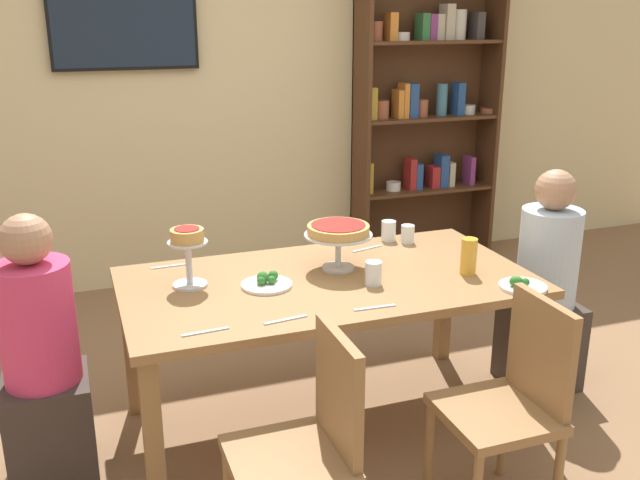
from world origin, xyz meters
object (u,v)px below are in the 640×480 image
at_px(diner_head_west, 43,370).
at_px(water_glass_clear_spare, 373,273).
at_px(personal_pizza_stand, 188,246).
at_px(cutlery_fork_far, 375,308).
at_px(cutlery_knife_far, 205,332).
at_px(cutlery_spare_fork, 286,320).
at_px(bookshelf, 424,113).
at_px(beer_glass_amber_tall, 469,256).
at_px(television, 124,26).
at_px(water_glass_clear_near, 389,231).
at_px(diner_head_east, 544,296).
at_px(dining_table, 328,295).
at_px(deep_dish_pizza_stand, 338,233).
at_px(salad_plate_far_diner, 522,285).
at_px(chair_near_right, 512,398).
at_px(water_glass_clear_far, 408,234).
at_px(chair_near_left, 308,442).
at_px(cutlery_knife_near, 170,266).
at_px(cutlery_fork_near, 367,249).
at_px(salad_plate_near_diner, 267,283).

distance_m(diner_head_west, water_glass_clear_spare, 1.42).
relative_size(personal_pizza_stand, cutlery_fork_far, 1.45).
height_order(cutlery_knife_far, cutlery_spare_fork, same).
relative_size(bookshelf, beer_glass_amber_tall, 13.24).
relative_size(television, water_glass_clear_near, 8.97).
xyz_separation_m(diner_head_east, cutlery_spare_fork, (-1.49, -0.36, 0.25)).
xyz_separation_m(television, water_glass_clear_near, (1.10, -1.70, -0.99)).
xyz_separation_m(water_glass_clear_near, water_glass_clear_spare, (-0.33, -0.55, 0.00)).
bearing_deg(dining_table, deep_dish_pizza_stand, 48.56).
distance_m(deep_dish_pizza_stand, beer_glass_amber_tall, 0.60).
bearing_deg(deep_dish_pizza_stand, dining_table, -131.44).
height_order(salad_plate_far_diner, water_glass_clear_spare, water_glass_clear_spare).
bearing_deg(chair_near_right, dining_table, 29.84).
relative_size(water_glass_clear_spare, cutlery_spare_fork, 0.59).
height_order(television, water_glass_clear_far, television).
height_order(diner_head_west, chair_near_left, diner_head_west).
bearing_deg(cutlery_knife_near, water_glass_clear_near, 178.60).
distance_m(dining_table, diner_head_west, 1.23).
relative_size(bookshelf, diner_head_west, 1.92).
bearing_deg(cutlery_fork_far, cutlery_spare_fork, -179.14).
height_order(diner_head_west, salad_plate_far_diner, diner_head_west).
distance_m(deep_dish_pizza_stand, cutlery_fork_near, 0.36).
xyz_separation_m(diner_head_east, water_glass_clear_spare, (-1.02, -0.13, 0.30)).
bearing_deg(cutlery_knife_far, cutlery_fork_far, -4.45).
bearing_deg(water_glass_clear_spare, chair_near_right, -65.96).
bearing_deg(cutlery_spare_fork, chair_near_left, -104.65).
distance_m(dining_table, water_glass_clear_near, 0.65).
height_order(dining_table, cutlery_spare_fork, cutlery_spare_fork).
bearing_deg(salad_plate_near_diner, water_glass_clear_far, 21.91).
bearing_deg(water_glass_clear_near, chair_near_right, -91.73).
distance_m(television, cutlery_knife_far, 2.68).
height_order(deep_dish_pizza_stand, cutlery_knife_far, deep_dish_pizza_stand).
bearing_deg(chair_near_left, beer_glass_amber_tall, -56.96).
xyz_separation_m(personal_pizza_stand, cutlery_fork_near, (0.92, 0.20, -0.18)).
relative_size(beer_glass_amber_tall, cutlery_spare_fork, 0.93).
distance_m(water_glass_clear_far, cutlery_knife_far, 1.38).
distance_m(personal_pizza_stand, cutlery_spare_fork, 0.59).
height_order(salad_plate_near_diner, water_glass_clear_near, water_glass_clear_near).
height_order(dining_table, beer_glass_amber_tall, beer_glass_amber_tall).
bearing_deg(bookshelf, salad_plate_near_diner, -131.89).
bearing_deg(salad_plate_far_diner, diner_head_east, 41.56).
height_order(diner_head_west, deep_dish_pizza_stand, diner_head_west).
bearing_deg(water_glass_clear_spare, personal_pizza_stand, 161.32).
xyz_separation_m(television, deep_dish_pizza_stand, (0.70, -2.01, -0.87)).
bearing_deg(cutlery_fork_far, water_glass_clear_spare, 69.77).
xyz_separation_m(cutlery_knife_near, cutlery_fork_far, (0.70, -0.77, 0.00)).
bearing_deg(water_glass_clear_near, salad_plate_near_diner, -152.06).
xyz_separation_m(water_glass_clear_far, cutlery_knife_far, (-1.19, -0.71, -0.04)).
bearing_deg(water_glass_clear_far, beer_glass_amber_tall, -83.86).
xyz_separation_m(dining_table, cutlery_fork_near, (0.33, 0.32, 0.08)).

